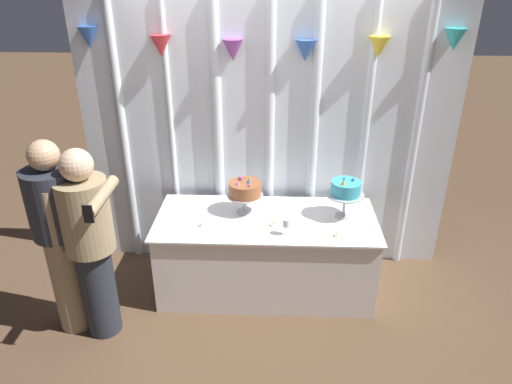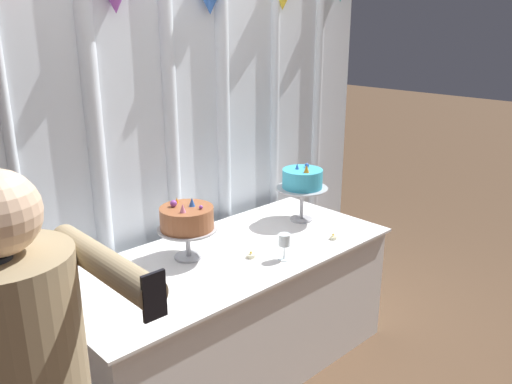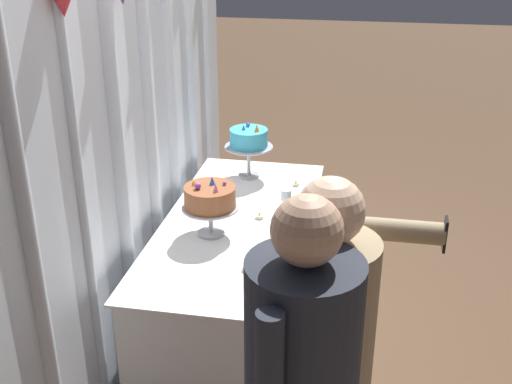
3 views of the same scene
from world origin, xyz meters
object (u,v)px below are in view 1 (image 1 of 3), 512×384
tealight_near_right (336,235)px  guest_man_pink_jacket (60,233)px  tealight_near_left (273,225)px  cake_table (266,254)px  cake_display_nearleft (245,190)px  guest_man_dark_suit (90,240)px  tealight_far_left (201,225)px  cake_display_nearright (346,190)px  wine_glass (286,223)px

tealight_near_right → guest_man_pink_jacket: bearing=-172.5°
tealight_near_left → tealight_near_right: 0.53m
cake_table → tealight_near_right: bearing=-25.4°
cake_display_nearleft → guest_man_dark_suit: 1.32m
cake_display_nearleft → cake_table: bearing=-30.1°
tealight_near_right → guest_man_dark_suit: size_ratio=0.03×
tealight_near_left → guest_man_dark_suit: size_ratio=0.03×
tealight_far_left → tealight_near_right: tealight_far_left is taller
cake_table → cake_display_nearright: size_ratio=4.98×
cake_table → guest_man_pink_jacket: bearing=-160.4°
cake_display_nearright → tealight_far_left: 1.24m
tealight_near_right → cake_display_nearright: bearing=73.9°
wine_glass → tealight_near_right: wine_glass is taller
wine_glass → tealight_far_left: bearing=171.7°
wine_glass → guest_man_pink_jacket: guest_man_pink_jacket is taller
tealight_near_right → tealight_far_left: bearing=174.2°
cake_display_nearleft → tealight_near_right: cake_display_nearleft is taller
tealight_near_left → guest_man_pink_jacket: guest_man_pink_jacket is taller
wine_glass → guest_man_dark_suit: 1.50m
tealight_far_left → guest_man_pink_jacket: guest_man_pink_jacket is taller
cake_display_nearright → guest_man_dark_suit: size_ratio=0.24×
wine_glass → tealight_near_right: bearing=-1.5°
cake_display_nearleft → guest_man_dark_suit: bearing=-147.2°
cake_table → tealight_near_left: tealight_near_left is taller
cake_display_nearleft → tealight_near_right: size_ratio=7.81×
cake_table → tealight_far_left: bearing=-163.7°
tealight_far_left → guest_man_dark_suit: guest_man_dark_suit is taller
tealight_far_left → tealight_near_right: (1.10, -0.11, -0.00)m
cake_display_nearright → guest_man_pink_jacket: guest_man_pink_jacket is taller
tealight_far_left → cake_table: bearing=16.3°
tealight_far_left → cake_display_nearleft: bearing=37.2°
tealight_far_left → guest_man_dark_suit: size_ratio=0.02×
cake_display_nearleft → guest_man_pink_jacket: (-1.35, -0.65, -0.07)m
cake_display_nearright → tealight_near_right: size_ratio=8.95×
wine_glass → guest_man_dark_suit: bearing=-166.6°
cake_table → guest_man_pink_jacket: size_ratio=1.18×
cake_display_nearright → tealight_far_left: cake_display_nearright is taller
tealight_far_left → tealight_near_left: tealight_far_left is taller
guest_man_pink_jacket → guest_man_dark_suit: 0.25m
cake_display_nearright → tealight_near_left: bearing=-163.4°
cake_display_nearright → wine_glass: size_ratio=2.65×
wine_glass → guest_man_pink_jacket: bearing=-170.4°
tealight_near_right → cake_table: bearing=154.6°
cake_display_nearleft → wine_glass: (0.35, -0.37, -0.11)m
cake_table → wine_glass: size_ratio=13.22×
cake_display_nearright → tealight_near_left: cake_display_nearright is taller
tealight_near_right → guest_man_dark_suit: 1.90m
tealight_near_right → guest_man_dark_suit: (-1.86, -0.34, 0.12)m
cake_table → guest_man_pink_jacket: 1.71m
cake_display_nearleft → tealight_far_left: cake_display_nearleft is taller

